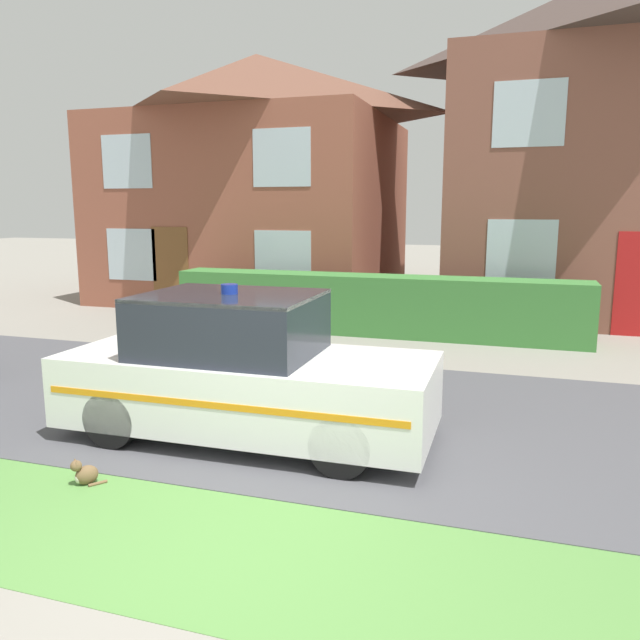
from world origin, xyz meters
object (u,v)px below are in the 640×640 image
(house_left, at_px, (258,176))
(house_right, at_px, (617,142))
(police_car, at_px, (244,372))
(cat, at_px, (85,474))

(house_left, relative_size, house_right, 0.97)
(house_right, bearing_deg, house_left, 179.48)
(police_car, relative_size, cat, 14.13)
(police_car, xyz_separation_m, cat, (-0.90, -1.61, -0.65))
(house_left, bearing_deg, cat, -74.06)
(police_car, bearing_deg, house_right, 64.72)
(cat, xyz_separation_m, house_right, (5.83, 12.35, 4.00))
(police_car, distance_m, house_left, 12.01)
(police_car, xyz_separation_m, house_left, (-4.46, 10.82, 2.70))
(police_car, height_order, house_right, house_right)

